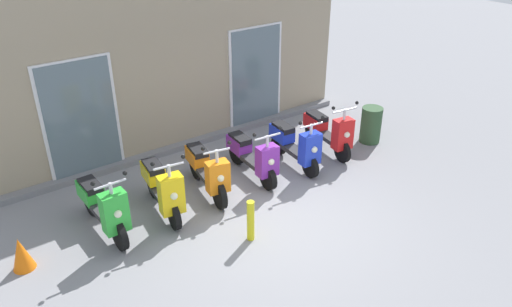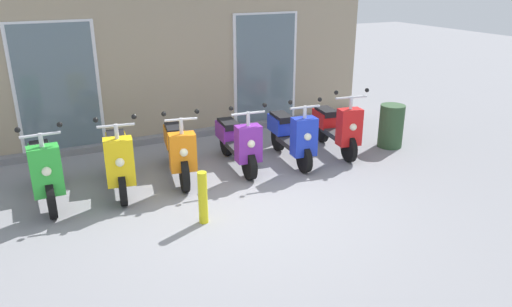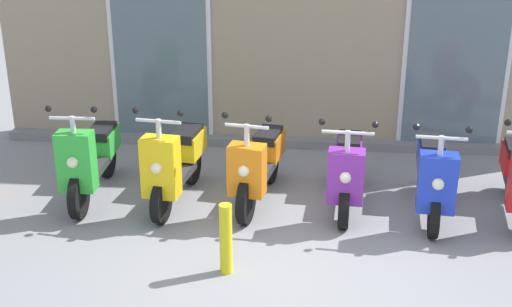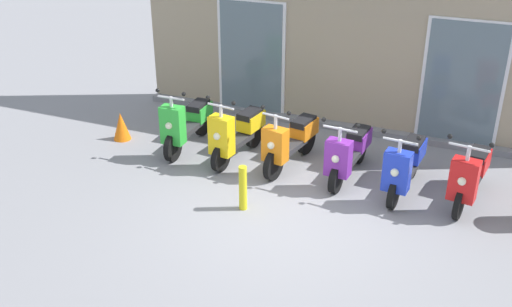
# 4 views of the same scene
# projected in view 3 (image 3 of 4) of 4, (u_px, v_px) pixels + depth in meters

# --- Properties ---
(ground_plane) EXTENTS (40.00, 40.00, 0.00)m
(ground_plane) POSITION_uv_depth(u_px,v_px,m) (296.00, 267.00, 6.47)
(ground_plane) COLOR gray
(scooter_green) EXTENTS (0.55, 1.67, 1.26)m
(scooter_green) POSITION_uv_depth(u_px,v_px,m) (91.00, 158.00, 7.78)
(scooter_green) COLOR black
(scooter_green) RESTS_ON ground_plane
(scooter_yellow) EXTENTS (0.59, 1.54, 1.27)m
(scooter_yellow) POSITION_uv_depth(u_px,v_px,m) (175.00, 162.00, 7.62)
(scooter_yellow) COLOR black
(scooter_yellow) RESTS_ON ground_plane
(scooter_orange) EXTENTS (0.62, 1.63, 1.22)m
(scooter_orange) POSITION_uv_depth(u_px,v_px,m) (259.00, 164.00, 7.67)
(scooter_orange) COLOR black
(scooter_orange) RESTS_ON ground_plane
(scooter_purple) EXTENTS (0.60, 1.60, 1.19)m
(scooter_purple) POSITION_uv_depth(u_px,v_px,m) (347.00, 169.00, 7.59)
(scooter_purple) COLOR black
(scooter_purple) RESTS_ON ground_plane
(scooter_blue) EXTENTS (0.57, 1.54, 1.21)m
(scooter_blue) POSITION_uv_depth(u_px,v_px,m) (433.00, 174.00, 7.34)
(scooter_blue) COLOR black
(scooter_blue) RESTS_ON ground_plane
(curb_bollard) EXTENTS (0.12, 0.12, 0.70)m
(curb_bollard) POSITION_uv_depth(u_px,v_px,m) (226.00, 239.00, 6.26)
(curb_bollard) COLOR yellow
(curb_bollard) RESTS_ON ground_plane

